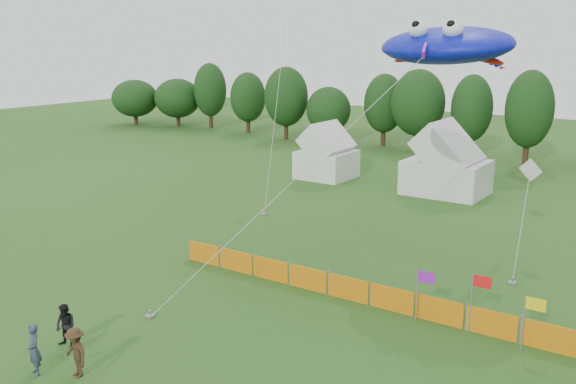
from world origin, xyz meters
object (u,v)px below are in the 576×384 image
Objects in this scene: spectator_a at (34,350)px; stingray_kite at (450,46)px; tent_left at (327,156)px; barrier_fence at (392,299)px; spectator_c at (76,352)px; spectator_b at (66,326)px; tent_right at (447,166)px.

stingray_kite is at bearing 92.22° from spectator_a.
tent_left is 25.40m from barrier_fence.
barrier_fence is 13.05× the size of spectator_c.
tent_left reaches higher than spectator_b.
spectator_c is 21.15m from stingray_kite.
tent_right reaches higher than tent_left.
spectator_b is 0.07× the size of stingray_kite.
tent_right is 3.46× the size of spectator_b.
spectator_c is (2.00, -1.12, 0.04)m from spectator_b.
tent_right is at bearing 109.49° from stingray_kite.
spectator_c is 0.08× the size of stingray_kite.
spectator_b is at bearing -95.04° from tent_right.
spectator_c is at bearing -120.65° from barrier_fence.
stingray_kite is at bearing -70.51° from tent_right.
tent_left is 30.46m from spectator_b.
barrier_fence is at bearing -53.05° from tent_left.
stingray_kite is at bearing -41.47° from tent_left.
barrier_fence is 13.78× the size of spectator_b.
spectator_a is at bearing -123.65° from barrier_fence.
tent_left is 9.69m from tent_right.
spectator_c is at bearing 50.02° from spectator_a.
tent_left is at bearing 117.80° from spectator_c.
stingray_kite is at bearing 97.79° from barrier_fence.
spectator_b is at bearing -131.26° from barrier_fence.
spectator_a is at bearing -108.62° from stingray_kite.
tent_right is 0.25× the size of barrier_fence.
barrier_fence is 12.50× the size of spectator_a.
tent_right is at bearing 1.12° from tent_left.
spectator_a is 1.10× the size of spectator_b.
tent_left is 0.18× the size of barrier_fence.
tent_left is at bearing 95.11° from spectator_b.
spectator_b reaches higher than barrier_fence.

